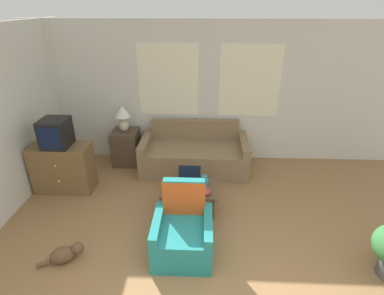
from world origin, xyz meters
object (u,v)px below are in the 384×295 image
armchair (183,234)px  table_lamp (123,115)px  couch (194,155)px  laptop (189,181)px  television (56,133)px  cup_yellow (205,178)px  cup_navy (206,183)px  cat_black (66,254)px  cup_white (170,189)px  coffee_table (189,190)px  snack_bowl (205,191)px

armchair → table_lamp: (-1.25, 2.26, 0.71)m
couch → laptop: couch is taller
television → cup_yellow: television is taller
cup_navy → cat_black: size_ratio=0.21×
cat_black → cup_white: bearing=13.5°
coffee_table → cat_black: 1.80m
couch → coffee_table: bearing=-91.3°
cat_black → coffee_table: bearing=10.8°
table_lamp → cup_white: 1.93m
couch → laptop: (-0.03, -1.22, 0.19)m
cup_white → snack_bowl: size_ratio=0.49×
couch → cup_yellow: (0.19, -1.12, 0.18)m
television → snack_bowl: 2.47m
couch → snack_bowl: (0.20, -1.45, 0.17)m
cup_navy → cup_yellow: (-0.02, 0.14, -0.01)m
coffee_table → snack_bowl: snack_bowl is taller
armchair → cup_white: (-0.23, 0.72, 0.17)m
armchair → cup_yellow: size_ratio=9.95×
couch → cup_navy: (0.21, -1.26, 0.19)m
couch → cup_yellow: couch is taller
laptop → cup_yellow: bearing=24.8°
armchair → cup_navy: bearing=72.7°
table_lamp → coffee_table: (1.29, -1.44, -0.62)m
table_lamp → cup_yellow: bearing=-39.6°
armchair → cup_navy: armchair is taller
couch → cat_black: bearing=-121.9°
coffee_table → laptop: 0.14m
laptop → cup_white: bearing=-143.9°
couch → table_lamp: 1.50m
laptop → cup_navy: 0.24m
laptop → cup_yellow: 0.25m
armchair → cup_yellow: armchair is taller
cup_white → cat_black: (-1.17, -0.95, -0.33)m
coffee_table → cup_yellow: size_ratio=9.00×
cup_yellow → snack_bowl: 0.34m
cat_black → snack_bowl: bearing=3.1°
cup_white → cat_black: bearing=-141.1°
table_lamp → cup_navy: size_ratio=4.67×
television → cup_navy: (2.33, -0.44, -0.56)m
armchair → television: size_ratio=2.00×
laptop → cup_navy: size_ratio=3.13×
armchair → couch: bearing=88.3°
couch → television: (-2.12, -0.82, 0.75)m
couch → cup_white: bearing=-101.9°
coffee_table → laptop: size_ratio=2.44×
armchair → snack_bowl: armchair is taller
table_lamp → cup_yellow: size_ratio=5.50×
television → cup_yellow: 2.40m
couch → television: bearing=-158.9°
table_lamp → cat_black: bearing=-93.5°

